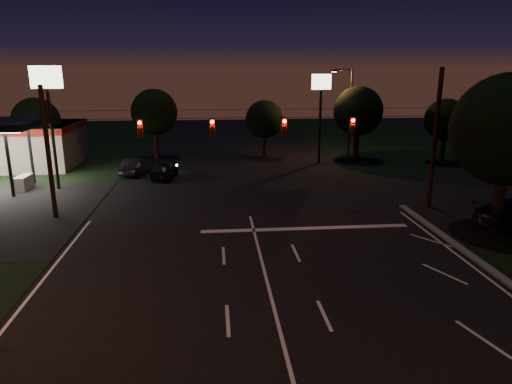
{
  "coord_description": "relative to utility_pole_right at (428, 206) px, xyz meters",
  "views": [
    {
      "loc": [
        -2.16,
        -12.89,
        8.89
      ],
      "look_at": [
        -0.13,
        8.74,
        3.0
      ],
      "focal_mm": 32.0,
      "sensor_mm": 36.0,
      "label": 1
    }
  ],
  "objects": [
    {
      "name": "ground",
      "position": [
        -12.0,
        -15.0,
        0.0
      ],
      "size": [
        140.0,
        140.0,
        0.0
      ],
      "primitive_type": "plane",
      "color": "black",
      "rests_on": "ground"
    },
    {
      "name": "stop_bar",
      "position": [
        -9.0,
        -3.5,
        0.01
      ],
      "size": [
        12.0,
        0.5,
        0.01
      ],
      "primitive_type": "cube",
      "color": "silver",
      "rests_on": "ground"
    },
    {
      "name": "utility_pole_right",
      "position": [
        0.0,
        0.0,
        0.0
      ],
      "size": [
        0.3,
        0.3,
        9.0
      ],
      "primitive_type": "cylinder",
      "color": "black",
      "rests_on": "ground"
    },
    {
      "name": "utility_pole_left",
      "position": [
        -24.0,
        0.0,
        0.0
      ],
      "size": [
        0.28,
        0.28,
        8.0
      ],
      "primitive_type": "cylinder",
      "color": "black",
      "rests_on": "ground"
    },
    {
      "name": "signal_span",
      "position": [
        -12.0,
        -0.04,
        5.5
      ],
      "size": [
        24.0,
        0.4,
        1.56
      ],
      "color": "black",
      "rests_on": "ground"
    },
    {
      "name": "pole_sign_left_near",
      "position": [
        -26.0,
        7.0,
        6.98
      ],
      "size": [
        2.2,
        0.3,
        9.1
      ],
      "color": "black",
      "rests_on": "ground"
    },
    {
      "name": "pole_sign_right",
      "position": [
        -4.0,
        15.0,
        6.24
      ],
      "size": [
        1.8,
        0.3,
        8.4
      ],
      "color": "black",
      "rests_on": "ground"
    },
    {
      "name": "street_light_right_far",
      "position": [
        -0.76,
        17.0,
        5.24
      ],
      "size": [
        2.2,
        0.35,
        9.0
      ],
      "color": "black",
      "rests_on": "ground"
    },
    {
      "name": "tree_right_near",
      "position": [
        1.53,
        -4.83,
        5.68
      ],
      "size": [
        6.0,
        6.0,
        8.76
      ],
      "color": "black",
      "rests_on": "ground"
    },
    {
      "name": "tree_far_a",
      "position": [
        -29.98,
        15.12,
        4.26
      ],
      "size": [
        4.2,
        4.2,
        6.42
      ],
      "color": "black",
      "rests_on": "ground"
    },
    {
      "name": "tree_far_b",
      "position": [
        -19.98,
        19.13,
        4.61
      ],
      "size": [
        4.6,
        4.6,
        6.98
      ],
      "color": "black",
      "rests_on": "ground"
    },
    {
      "name": "tree_far_c",
      "position": [
        -8.98,
        18.1,
        3.9
      ],
      "size": [
        3.8,
        3.8,
        5.86
      ],
      "color": "black",
      "rests_on": "ground"
    },
    {
      "name": "tree_far_d",
      "position": [
        0.02,
        16.13,
        4.83
      ],
      "size": [
        4.8,
        4.8,
        7.3
      ],
      "color": "black",
      "rests_on": "ground"
    },
    {
      "name": "tree_far_e",
      "position": [
        8.02,
        14.11,
        4.11
      ],
      "size": [
        4.0,
        4.0,
        6.18
      ],
      "color": "black",
      "rests_on": "ground"
    },
    {
      "name": "car_oncoming_a",
      "position": [
        -18.32,
        9.86,
        0.69
      ],
      "size": [
        2.26,
        4.27,
        1.39
      ],
      "primitive_type": "imported",
      "rotation": [
        0.0,
        0.0,
        2.98
      ],
      "color": "black",
      "rests_on": "ground"
    },
    {
      "name": "car_oncoming_b",
      "position": [
        -20.85,
        11.71,
        0.71
      ],
      "size": [
        2.53,
        4.55,
        1.42
      ],
      "primitive_type": "imported",
      "rotation": [
        0.0,
        0.0,
        2.89
      ],
      "color": "black",
      "rests_on": "ground"
    }
  ]
}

